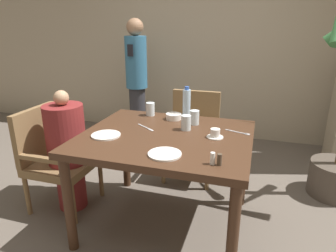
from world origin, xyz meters
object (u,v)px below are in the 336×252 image
(teacup_with_saucer, at_px, (215,134))
(water_bottle, at_px, (187,103))
(standing_host, at_px, (137,79))
(diner_in_left_chair, at_px, (67,150))
(glass_tall_far, at_px, (150,109))
(bowl_small, at_px, (174,116))
(glass_tall_near, at_px, (186,123))
(plate_main_left, at_px, (165,154))
(chair_far_side, at_px, (192,132))
(plate_main_right, at_px, (106,135))
(glass_tall_mid, at_px, (194,117))
(chair_left_side, at_px, (54,155))

(teacup_with_saucer, xyz_separation_m, water_bottle, (-0.31, 0.40, 0.10))
(water_bottle, bearing_deg, standing_host, 129.49)
(diner_in_left_chair, distance_m, standing_host, 1.61)
(diner_in_left_chair, xyz_separation_m, glass_tall_far, (0.59, 0.42, 0.29))
(teacup_with_saucer, xyz_separation_m, glass_tall_far, (-0.63, 0.37, 0.03))
(bowl_small, distance_m, glass_tall_far, 0.23)
(diner_in_left_chair, relative_size, bowl_small, 7.98)
(standing_host, xyz_separation_m, water_bottle, (0.93, -1.13, 0.04))
(standing_host, bearing_deg, bowl_small, -55.05)
(standing_host, bearing_deg, glass_tall_far, -62.02)
(diner_in_left_chair, height_order, glass_tall_near, diner_in_left_chair)
(plate_main_left, height_order, bowl_small, bowl_small)
(water_bottle, bearing_deg, chair_far_side, 95.34)
(diner_in_left_chair, height_order, bowl_small, diner_in_left_chair)
(plate_main_right, distance_m, glass_tall_mid, 0.71)
(plate_main_right, relative_size, glass_tall_far, 1.84)
(chair_far_side, xyz_separation_m, standing_host, (-0.89, 0.66, 0.39))
(plate_main_right, bearing_deg, diner_in_left_chair, 161.75)
(chair_far_side, bearing_deg, plate_main_right, -110.86)
(chair_left_side, distance_m, chair_far_side, 1.36)
(glass_tall_mid, height_order, glass_tall_far, same)
(plate_main_left, xyz_separation_m, plate_main_right, (-0.51, 0.19, 0.00))
(water_bottle, bearing_deg, glass_tall_far, -176.11)
(glass_tall_mid, bearing_deg, teacup_with_saucer, -50.28)
(plate_main_right, height_order, teacup_with_saucer, teacup_with_saucer)
(diner_in_left_chair, height_order, glass_tall_far, diner_in_left_chair)
(diner_in_left_chair, bearing_deg, plate_main_left, -19.36)
(chair_far_side, xyz_separation_m, teacup_with_saucer, (0.35, -0.87, 0.32))
(bowl_small, height_order, glass_tall_far, glass_tall_far)
(plate_main_left, bearing_deg, chair_far_side, 94.53)
(teacup_with_saucer, relative_size, glass_tall_mid, 1.04)
(plate_main_left, bearing_deg, bowl_small, 101.79)
(chair_far_side, bearing_deg, glass_tall_far, -119.29)
(plate_main_right, distance_m, water_bottle, 0.76)
(diner_in_left_chair, relative_size, plate_main_right, 4.97)
(chair_left_side, relative_size, chair_far_side, 1.00)
(teacup_with_saucer, height_order, bowl_small, teacup_with_saucer)
(bowl_small, relative_size, glass_tall_near, 1.14)
(standing_host, bearing_deg, glass_tall_mid, -51.05)
(plate_main_right, height_order, bowl_small, bowl_small)
(glass_tall_far, bearing_deg, glass_tall_mid, -16.73)
(glass_tall_far, bearing_deg, standing_host, 117.98)
(chair_left_side, relative_size, bowl_small, 6.68)
(standing_host, height_order, glass_tall_mid, standing_host)
(bowl_small, distance_m, glass_tall_mid, 0.21)
(plate_main_right, xyz_separation_m, water_bottle, (0.45, 0.60, 0.12))
(plate_main_left, height_order, water_bottle, water_bottle)
(standing_host, relative_size, glass_tall_near, 13.99)
(plate_main_right, height_order, glass_tall_near, glass_tall_near)
(bowl_small, distance_m, water_bottle, 0.16)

